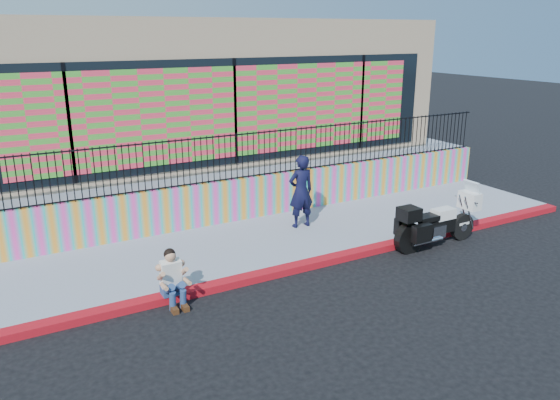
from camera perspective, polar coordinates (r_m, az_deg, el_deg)
ground at (r=12.06m, az=3.87°, el=-6.86°), size 90.00×90.00×0.00m
red_curb at (r=12.03m, az=3.88°, el=-6.53°), size 16.00×0.30×0.15m
sidewalk at (r=13.33m, az=0.02°, el=-4.05°), size 16.00×3.00×0.15m
mural_wall at (r=14.47m, az=-3.07°, el=0.27°), size 16.00×0.20×1.10m
metal_fence at (r=14.18m, az=-3.14°, el=4.72°), size 15.80×0.04×1.20m
elevated_platform at (r=19.05m, az=-9.87°, el=3.96°), size 16.00×10.00×1.25m
storefront_building at (r=18.43m, az=-10.06°, el=11.79°), size 14.00×8.06×4.00m
police_motorcycle at (r=13.38m, az=15.95°, el=-2.20°), size 2.36×0.78×1.47m
police_officer at (r=13.66m, az=2.21°, el=0.91°), size 0.69×0.47×1.85m
seated_man at (r=10.40m, az=-11.05°, el=-8.53°), size 0.54×0.71×1.06m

